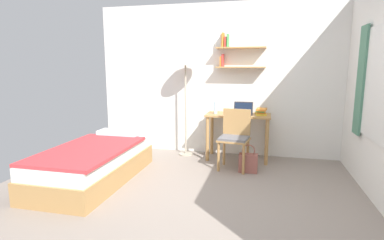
{
  "coord_description": "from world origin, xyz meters",
  "views": [
    {
      "loc": [
        0.76,
        -3.3,
        1.54
      ],
      "look_at": [
        -0.16,
        0.51,
        0.85
      ],
      "focal_mm": 28.58,
      "sensor_mm": 36.0,
      "label": 1
    }
  ],
  "objects_px": {
    "water_bottle": "(215,108)",
    "standing_lamp": "(185,63)",
    "handbag": "(248,162)",
    "desk": "(238,123)",
    "bed": "(95,163)",
    "laptop": "(243,111)",
    "desk_chair": "(235,136)",
    "book_stack": "(261,112)"
  },
  "relations": [
    {
      "from": "water_bottle",
      "to": "standing_lamp",
      "type": "bearing_deg",
      "value": 170.48
    },
    {
      "from": "handbag",
      "to": "desk",
      "type": "bearing_deg",
      "value": 109.24
    },
    {
      "from": "bed",
      "to": "laptop",
      "type": "distance_m",
      "value": 2.44
    },
    {
      "from": "handbag",
      "to": "desk_chair",
      "type": "bearing_deg",
      "value": 147.86
    },
    {
      "from": "laptop",
      "to": "water_bottle",
      "type": "height_order",
      "value": "water_bottle"
    },
    {
      "from": "bed",
      "to": "book_stack",
      "type": "relative_size",
      "value": 7.64
    },
    {
      "from": "laptop",
      "to": "handbag",
      "type": "relative_size",
      "value": 0.75
    },
    {
      "from": "water_bottle",
      "to": "laptop",
      "type": "bearing_deg",
      "value": 7.61
    },
    {
      "from": "desk",
      "to": "desk_chair",
      "type": "height_order",
      "value": "desk_chair"
    },
    {
      "from": "book_stack",
      "to": "desk",
      "type": "bearing_deg",
      "value": -178.84
    },
    {
      "from": "book_stack",
      "to": "water_bottle",
      "type": "bearing_deg",
      "value": -175.96
    },
    {
      "from": "desk",
      "to": "laptop",
      "type": "distance_m",
      "value": 0.22
    },
    {
      "from": "standing_lamp",
      "to": "laptop",
      "type": "xyz_separation_m",
      "value": [
        0.98,
        -0.03,
        -0.77
      ]
    },
    {
      "from": "desk_chair",
      "to": "book_stack",
      "type": "xyz_separation_m",
      "value": [
        0.37,
        0.49,
        0.31
      ]
    },
    {
      "from": "desk_chair",
      "to": "laptop",
      "type": "distance_m",
      "value": 0.59
    },
    {
      "from": "desk",
      "to": "laptop",
      "type": "relative_size",
      "value": 3.32
    },
    {
      "from": "standing_lamp",
      "to": "water_bottle",
      "type": "xyz_separation_m",
      "value": [
        0.53,
        -0.09,
        -0.72
      ]
    },
    {
      "from": "desk",
      "to": "handbag",
      "type": "xyz_separation_m",
      "value": [
        0.22,
        -0.62,
        -0.46
      ]
    },
    {
      "from": "desk",
      "to": "book_stack",
      "type": "relative_size",
      "value": 4.1
    },
    {
      "from": "standing_lamp",
      "to": "book_stack",
      "type": "bearing_deg",
      "value": -1.7
    },
    {
      "from": "bed",
      "to": "laptop",
      "type": "relative_size",
      "value": 6.18
    },
    {
      "from": "bed",
      "to": "book_stack",
      "type": "distance_m",
      "value": 2.66
    },
    {
      "from": "standing_lamp",
      "to": "water_bottle",
      "type": "relative_size",
      "value": 8.71
    },
    {
      "from": "laptop",
      "to": "desk_chair",
      "type": "bearing_deg",
      "value": -99.31
    },
    {
      "from": "laptop",
      "to": "book_stack",
      "type": "height_order",
      "value": "laptop"
    },
    {
      "from": "water_bottle",
      "to": "desk",
      "type": "bearing_deg",
      "value": 6.82
    },
    {
      "from": "book_stack",
      "to": "laptop",
      "type": "bearing_deg",
      "value": 178.37
    },
    {
      "from": "standing_lamp",
      "to": "handbag",
      "type": "height_order",
      "value": "standing_lamp"
    },
    {
      "from": "book_stack",
      "to": "bed",
      "type": "bearing_deg",
      "value": -146.59
    },
    {
      "from": "bed",
      "to": "standing_lamp",
      "type": "relative_size",
      "value": 1.09
    },
    {
      "from": "desk",
      "to": "standing_lamp",
      "type": "distance_m",
      "value": 1.34
    },
    {
      "from": "standing_lamp",
      "to": "laptop",
      "type": "bearing_deg",
      "value": -1.73
    },
    {
      "from": "bed",
      "to": "desk_chair",
      "type": "xyz_separation_m",
      "value": [
        1.8,
        0.95,
        0.27
      ]
    },
    {
      "from": "bed",
      "to": "book_stack",
      "type": "xyz_separation_m",
      "value": [
        2.17,
        1.43,
        0.58
      ]
    },
    {
      "from": "book_stack",
      "to": "handbag",
      "type": "distance_m",
      "value": 0.93
    },
    {
      "from": "bed",
      "to": "desk_chair",
      "type": "height_order",
      "value": "desk_chair"
    },
    {
      "from": "book_stack",
      "to": "handbag",
      "type": "xyz_separation_m",
      "value": [
        -0.15,
        -0.62,
        -0.67
      ]
    },
    {
      "from": "laptop",
      "to": "water_bottle",
      "type": "bearing_deg",
      "value": -172.39
    },
    {
      "from": "bed",
      "to": "water_bottle",
      "type": "height_order",
      "value": "water_bottle"
    },
    {
      "from": "bed",
      "to": "standing_lamp",
      "type": "xyz_separation_m",
      "value": [
        0.9,
        1.47,
        1.35
      ]
    },
    {
      "from": "book_stack",
      "to": "standing_lamp",
      "type": "bearing_deg",
      "value": 178.3
    },
    {
      "from": "laptop",
      "to": "handbag",
      "type": "bearing_deg",
      "value": -77.63
    }
  ]
}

